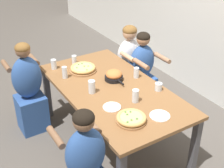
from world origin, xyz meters
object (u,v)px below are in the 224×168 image
pizza_board_main (131,118)px  drinking_glass_b (135,97)px  diner_far_left (129,66)px  diner_near_left (29,93)px  empty_plate_a (160,116)px  drinking_glass_e (92,88)px  empty_plate_b (112,107)px  drinking_glass_f (74,60)px  skillet_bowl (114,76)px  cocktail_glass_blue (158,87)px  diner_far_midleft (141,75)px  drinking_glass_a (65,73)px  drinking_glass_c (136,73)px  pizza_board_second (83,68)px  drinking_glass_d (54,65)px

pizza_board_main → drinking_glass_b: size_ratio=2.10×
diner_far_left → diner_near_left: bearing=-0.5°
pizza_board_main → empty_plate_a: (0.08, 0.28, -0.03)m
drinking_glass_e → diner_far_left: diner_far_left is taller
drinking_glass_e → empty_plate_a: bearing=25.5°
empty_plate_b → drinking_glass_f: size_ratio=1.65×
diner_near_left → skillet_bowl: bearing=-34.9°
cocktail_glass_blue → drinking_glass_b: drinking_glass_b is taller
empty_plate_a → cocktail_glass_blue: size_ratio=1.86×
diner_near_left → diner_far_midleft: (0.32, 1.47, -0.03)m
pizza_board_main → drinking_glass_a: (-1.12, -0.18, 0.03)m
empty_plate_a → drinking_glass_b: size_ratio=1.42×
skillet_bowl → empty_plate_a: bearing=-0.5°
drinking_glass_f → diner_far_midleft: size_ratio=0.10×
skillet_bowl → diner_near_left: bearing=-124.9°
drinking_glass_f → diner_far_midleft: 0.94m
drinking_glass_f → diner_near_left: 0.70m
empty_plate_a → diner_near_left: size_ratio=0.17×
cocktail_glass_blue → drinking_glass_b: 0.36m
diner_near_left → cocktail_glass_blue: bearing=-42.6°
empty_plate_b → diner_far_midleft: bearing=128.7°
drinking_glass_b → diner_far_left: (-1.10, 0.68, -0.29)m
cocktail_glass_blue → diner_far_midleft: size_ratio=0.10×
empty_plate_a → diner_far_midleft: 1.31m
drinking_glass_c → diner_far_left: (-0.67, 0.36, -0.29)m
pizza_board_second → cocktail_glass_blue: (0.85, 0.50, 0.01)m
drinking_glass_e → drinking_glass_a: bearing=-166.8°
drinking_glass_c → diner_far_left: 0.81m
pizza_board_main → diner_far_midleft: 1.41m
cocktail_glass_blue → diner_far_left: bearing=162.6°
pizza_board_main → empty_plate_b: pizza_board_main is taller
empty_plate_a → drinking_glass_a: size_ratio=1.40×
drinking_glass_d → drinking_glass_f: (-0.00, 0.28, -0.00)m
drinking_glass_e → drinking_glass_b: bearing=37.0°
empty_plate_a → drinking_glass_d: 1.56m
pizza_board_second → diner_near_left: 0.72m
skillet_bowl → drinking_glass_d: bearing=-142.5°
cocktail_glass_blue → pizza_board_main: bearing=-61.6°
skillet_bowl → drinking_glass_b: (0.52, -0.06, 0.01)m
drinking_glass_e → diner_near_left: 0.91m
pizza_board_second → drinking_glass_b: bearing=9.1°
pizza_board_main → drinking_glass_e: bearing=-174.2°
cocktail_glass_blue → diner_near_left: bearing=-132.6°
drinking_glass_c → diner_far_left: size_ratio=0.11×
pizza_board_main → drinking_glass_f: (-1.41, 0.08, 0.02)m
empty_plate_a → drinking_glass_c: drinking_glass_c is taller
pizza_board_main → pizza_board_second: 1.17m
empty_plate_b → diner_far_midleft: (-0.76, 0.94, -0.25)m
drinking_glass_a → drinking_glass_c: size_ratio=1.13×
drinking_glass_b → diner_near_left: bearing=-144.4°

